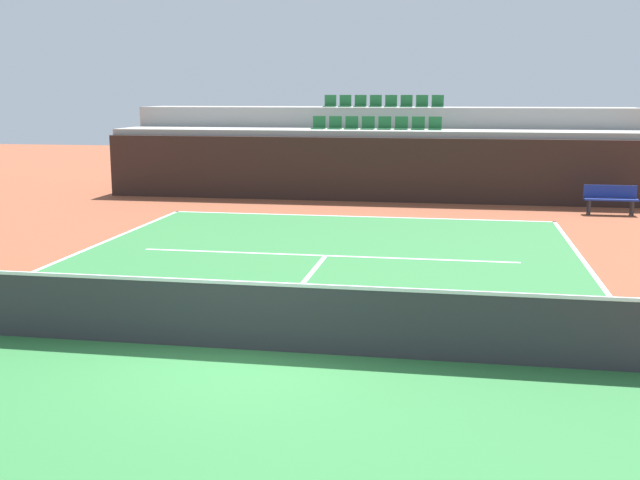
# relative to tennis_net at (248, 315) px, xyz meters

# --- Properties ---
(ground_plane) EXTENTS (80.00, 80.00, 0.00)m
(ground_plane) POSITION_rel_tennis_net_xyz_m (0.00, 0.00, -0.51)
(ground_plane) COLOR brown
(court_surface) EXTENTS (11.00, 24.00, 0.01)m
(court_surface) POSITION_rel_tennis_net_xyz_m (0.00, 0.00, -0.50)
(court_surface) COLOR #2D7238
(court_surface) RESTS_ON ground_plane
(baseline_far) EXTENTS (11.00, 0.10, 0.00)m
(baseline_far) POSITION_rel_tennis_net_xyz_m (0.00, 11.95, -0.50)
(baseline_far) COLOR white
(baseline_far) RESTS_ON court_surface
(service_line_far) EXTENTS (8.26, 0.10, 0.00)m
(service_line_far) POSITION_rel_tennis_net_xyz_m (0.00, 6.40, -0.50)
(service_line_far) COLOR white
(service_line_far) RESTS_ON court_surface
(centre_service_line) EXTENTS (0.10, 6.40, 0.00)m
(centre_service_line) POSITION_rel_tennis_net_xyz_m (0.00, 3.20, -0.50)
(centre_service_line) COLOR white
(centre_service_line) RESTS_ON court_surface
(back_wall) EXTENTS (17.97, 0.30, 2.08)m
(back_wall) POSITION_rel_tennis_net_xyz_m (0.00, 15.30, 0.53)
(back_wall) COLOR black
(back_wall) RESTS_ON ground_plane
(stands_tier_lower) EXTENTS (17.97, 2.40, 2.28)m
(stands_tier_lower) POSITION_rel_tennis_net_xyz_m (0.00, 16.65, 0.63)
(stands_tier_lower) COLOR #9E9E99
(stands_tier_lower) RESTS_ON ground_plane
(stands_tier_upper) EXTENTS (17.97, 2.40, 2.99)m
(stands_tier_upper) POSITION_rel_tennis_net_xyz_m (0.00, 19.05, 0.99)
(stands_tier_upper) COLOR #9E9E99
(stands_tier_upper) RESTS_ON ground_plane
(seating_row_lower) EXTENTS (4.42, 0.44, 0.44)m
(seating_row_lower) POSITION_rel_tennis_net_xyz_m (-0.00, 16.75, 1.89)
(seating_row_lower) COLOR #1E6633
(seating_row_lower) RESTS_ON stands_tier_lower
(seating_row_upper) EXTENTS (4.42, 0.44, 0.44)m
(seating_row_upper) POSITION_rel_tennis_net_xyz_m (-0.00, 19.15, 2.61)
(seating_row_upper) COLOR #1E6633
(seating_row_upper) RESTS_ON stands_tier_upper
(tennis_net) EXTENTS (11.08, 0.08, 1.07)m
(tennis_net) POSITION_rel_tennis_net_xyz_m (0.00, 0.00, 0.00)
(tennis_net) COLOR black
(tennis_net) RESTS_ON court_surface
(player_bench) EXTENTS (1.50, 0.40, 0.85)m
(player_bench) POSITION_rel_tennis_net_xyz_m (7.20, 13.71, -0.00)
(player_bench) COLOR navy
(player_bench) RESTS_ON ground_plane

